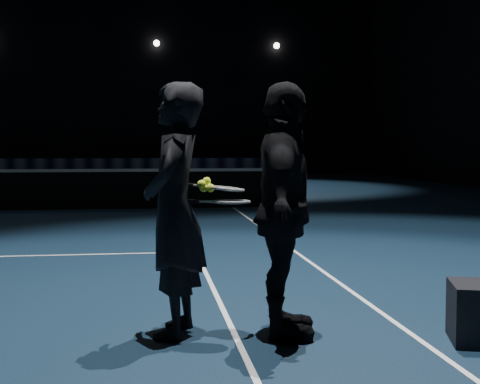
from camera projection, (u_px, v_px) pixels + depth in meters
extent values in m
plane|color=black|center=(74.00, 73.00, 32.48)|extent=(30.00, 0.00, 30.00)
cylinder|color=black|center=(272.00, 185.00, 15.90)|extent=(0.10, 0.10, 1.10)
cube|color=black|center=(70.00, 168.00, 30.33)|extent=(22.00, 0.15, 0.90)
imported|color=black|center=(174.00, 210.00, 5.19)|extent=(0.63, 0.81, 1.98)
imported|color=black|center=(284.00, 210.00, 5.15)|extent=(0.71, 1.23, 1.98)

